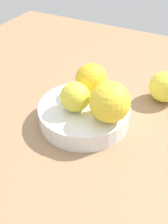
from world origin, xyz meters
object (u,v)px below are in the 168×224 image
Objects in this scene: fruit_bowl at (84,114)px; orange_in_bowl_2 at (91,79)px; orange_loose_0 at (165,87)px; orange_in_bowl_1 at (75,97)px; orange_in_bowl_0 at (110,102)px.

orange_in_bowl_2 is at bearing -79.81° from fruit_bowl.
orange_in_bowl_2 reaches higher than fruit_bowl.
orange_in_bowl_2 is at bearing 37.08° from orange_loose_0.
fruit_bowl is at bearing -124.04° from orange_in_bowl_1.
orange_in_bowl_0 reaches higher than orange_in_bowl_2.
orange_in_bowl_1 is (1.16, 1.71, 5.23)cm from fruit_bowl.
orange_in_bowl_0 reaches higher than orange_in_bowl_1.
orange_in_bowl_0 is 9.79cm from orange_in_bowl_2.
orange_in_bowl_2 reaches higher than orange_in_bowl_1.
orange_in_bowl_0 is 19.25cm from orange_loose_0.
orange_loose_0 is (-13.35, -16.02, 1.81)cm from fruit_bowl.
fruit_bowl is 8.94cm from orange_in_bowl_0.
orange_in_bowl_0 is at bearing 137.77° from orange_in_bowl_2.
fruit_bowl is 2.67× the size of orange_loose_0.
orange_in_bowl_1 is at bearing 55.96° from fruit_bowl.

